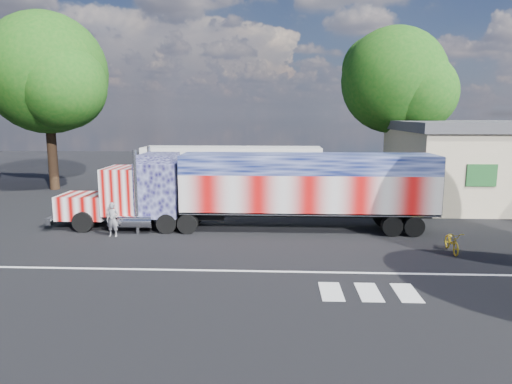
{
  "coord_description": "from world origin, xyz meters",
  "views": [
    {
      "loc": [
        1.04,
        -18.84,
        5.65
      ],
      "look_at": [
        0.0,
        3.0,
        1.9
      ],
      "focal_mm": 32.0,
      "sensor_mm": 36.0,
      "label": 1
    }
  ],
  "objects_px": {
    "bicycle": "(452,242)",
    "tree_nw_a": "(48,74)",
    "semi_truck": "(260,188)",
    "tree_ne_a": "(396,81)",
    "coach_bus": "(232,172)",
    "woman": "(113,220)"
  },
  "relations": [
    {
      "from": "woman",
      "to": "bicycle",
      "type": "xyz_separation_m",
      "value": [
        14.89,
        -1.78,
        -0.35
      ]
    },
    {
      "from": "semi_truck",
      "to": "woman",
      "type": "distance_m",
      "value": 7.12
    },
    {
      "from": "semi_truck",
      "to": "coach_bus",
      "type": "distance_m",
      "value": 8.77
    },
    {
      "from": "tree_ne_a",
      "to": "tree_nw_a",
      "type": "distance_m",
      "value": 25.36
    },
    {
      "from": "semi_truck",
      "to": "bicycle",
      "type": "relative_size",
      "value": 10.97
    },
    {
      "from": "woman",
      "to": "bicycle",
      "type": "height_order",
      "value": "woman"
    },
    {
      "from": "semi_truck",
      "to": "tree_ne_a",
      "type": "height_order",
      "value": "tree_ne_a"
    },
    {
      "from": "semi_truck",
      "to": "tree_ne_a",
      "type": "distance_m",
      "value": 16.75
    },
    {
      "from": "bicycle",
      "to": "tree_nw_a",
      "type": "xyz_separation_m",
      "value": [
        -23.99,
        14.82,
        8.07
      ]
    },
    {
      "from": "woman",
      "to": "bicycle",
      "type": "distance_m",
      "value": 15.0
    },
    {
      "from": "bicycle",
      "to": "tree_nw_a",
      "type": "distance_m",
      "value": 29.33
    },
    {
      "from": "coach_bus",
      "to": "tree_nw_a",
      "type": "distance_m",
      "value": 15.52
    },
    {
      "from": "semi_truck",
      "to": "tree_ne_a",
      "type": "relative_size",
      "value": 1.58
    },
    {
      "from": "semi_truck",
      "to": "bicycle",
      "type": "bearing_deg",
      "value": -23.3
    },
    {
      "from": "coach_bus",
      "to": "tree_nw_a",
      "type": "height_order",
      "value": "tree_nw_a"
    },
    {
      "from": "tree_ne_a",
      "to": "woman",
      "type": "bearing_deg",
      "value": -138.81
    },
    {
      "from": "coach_bus",
      "to": "woman",
      "type": "distance_m",
      "value": 11.22
    },
    {
      "from": "bicycle",
      "to": "coach_bus",
      "type": "bearing_deg",
      "value": 134.05
    },
    {
      "from": "woman",
      "to": "tree_ne_a",
      "type": "xyz_separation_m",
      "value": [
        16.23,
        14.2,
        7.21
      ]
    },
    {
      "from": "semi_truck",
      "to": "tree_nw_a",
      "type": "relative_size",
      "value": 1.45
    },
    {
      "from": "woman",
      "to": "bicycle",
      "type": "bearing_deg",
      "value": -5.27
    },
    {
      "from": "semi_truck",
      "to": "coach_bus",
      "type": "xyz_separation_m",
      "value": [
        -2.2,
        8.49,
        -0.27
      ]
    }
  ]
}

